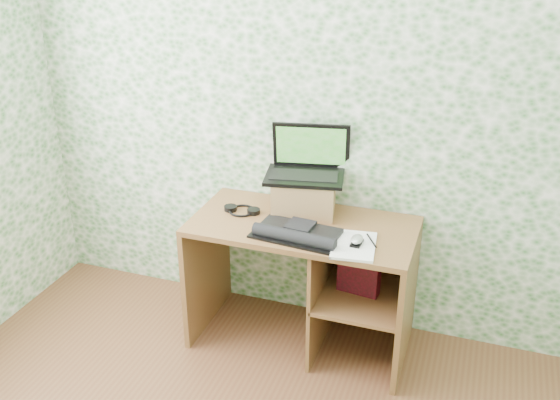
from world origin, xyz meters
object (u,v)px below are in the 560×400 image
at_px(desk, 317,267).
at_px(keyboard, 297,233).
at_px(laptop, 307,164).
at_px(notepad, 354,245).
at_px(riser, 304,195).

relative_size(desk, keyboard, 2.47).
distance_m(laptop, notepad, 0.56).
bearing_deg(laptop, notepad, -55.64).
height_order(desk, notepad, notepad).
bearing_deg(notepad, laptop, 128.12).
distance_m(riser, laptop, 0.17).
bearing_deg(notepad, riser, 132.10).
relative_size(riser, notepad, 1.12).
xyz_separation_m(riser, laptop, (0.00, 0.05, 0.17)).
xyz_separation_m(riser, notepad, (0.35, -0.30, -0.09)).
bearing_deg(laptop, riser, -101.05).
xyz_separation_m(desk, keyboard, (-0.06, -0.18, 0.29)).
relative_size(riser, laptop, 0.71).
distance_m(desk, notepad, 0.41).
bearing_deg(riser, notepad, -40.61).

